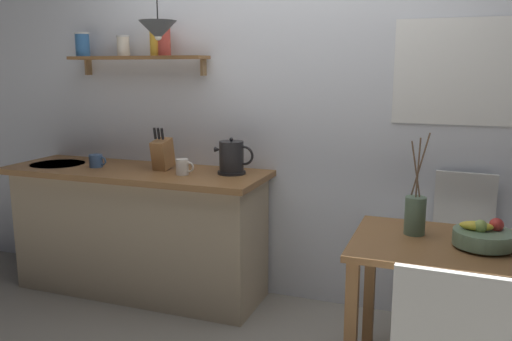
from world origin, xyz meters
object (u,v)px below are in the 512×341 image
Objects in this scene: dining_table at (446,270)px; fruit_bowl at (483,237)px; electric_kettle at (232,158)px; knife_block at (163,153)px; coffee_mug_by_sink at (96,161)px; coffee_mug_spare at (183,167)px; dining_chair_far at (460,251)px; twig_vase at (415,214)px; pendant_lamp at (158,30)px.

dining_table is 0.24m from fruit_bowl.
dining_table is 1.49m from electric_kettle.
knife_block is at bearing 165.58° from fruit_bowl.
knife_block reaches higher than coffee_mug_by_sink.
coffee_mug_by_sink is 1.05× the size of coffee_mug_spare.
dining_chair_far is 1.96m from knife_block.
twig_vase reaches higher than coffee_mug_by_sink.
coffee_mug_by_sink reaches higher than dining_chair_far.
dining_chair_far is at bearing 97.22° from fruit_bowl.
dining_table is at bearing -21.55° from electric_kettle.
coffee_mug_spare is (-1.77, 0.40, 0.14)m from fruit_bowl.
dining_table is at bearing -97.39° from dining_chair_far.
coffee_mug_spare is at bearing 5.65° from pendant_lamp.
twig_vase is 3.95× the size of coffee_mug_by_sink.
twig_vase is at bearing -116.20° from dining_chair_far.
fruit_bowl is 2.08× the size of coffee_mug_by_sink.
twig_vase reaches higher than knife_block.
electric_kettle reaches higher than coffee_mug_by_sink.
dining_table is 2.15m from pendant_lamp.
coffee_mug_spare is at bearing 168.35° from twig_vase.
coffee_mug_by_sink is 0.69m from coffee_mug_spare.
twig_vase is at bearing 161.70° from fruit_bowl.
coffee_mug_spare is (0.69, -0.02, 0.01)m from coffee_mug_by_sink.
dining_table is at bearing -29.40° from twig_vase.
coffee_mug_by_sink is at bearing 176.03° from pendant_lamp.
electric_kettle is at bearing 158.45° from dining_table.
electric_kettle is (-1.49, 0.54, 0.19)m from fruit_bowl.
dining_chair_far is 1.49m from electric_kettle.
dining_chair_far is 3.58× the size of fruit_bowl.
pendant_lamp reaches higher than coffee_mug_by_sink.
pendant_lamp reaches higher than dining_table.
dining_chair_far is 7.45× the size of coffee_mug_by_sink.
fruit_bowl is 1.82m from coffee_mug_spare.
dining_table is 3.31× the size of fruit_bowl.
dining_chair_far is at bearing 1.91° from electric_kettle.
twig_vase reaches higher than fruit_bowl.
pendant_lamp is (-1.76, 0.38, 1.18)m from dining_table.
electric_kettle is 0.92m from pendant_lamp.
knife_block reaches higher than dining_table.
dining_table is 3.10× the size of knife_block.
fruit_bowl is (0.07, -0.59, 0.28)m from dining_chair_far.
pendant_lamp is at bearing -173.91° from dining_chair_far.
fruit_bowl is 1.01× the size of electric_kettle.
knife_block is (-1.90, -0.08, 0.48)m from dining_chair_far.
dining_chair_far is at bearing 6.12° from coffee_mug_spare.
knife_block is at bearing 119.70° from pendant_lamp.
dining_table is 1.74× the size of twig_vase.
knife_block is 0.49m from coffee_mug_by_sink.
dining_chair_far reaches higher than dining_table.
knife_block is 0.24m from coffee_mug_spare.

